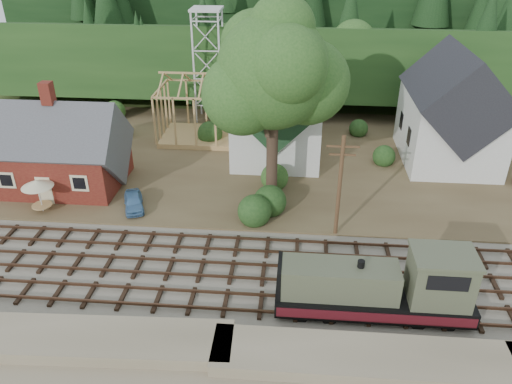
{
  "coord_description": "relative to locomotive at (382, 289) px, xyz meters",
  "views": [
    {
      "loc": [
        3.84,
        -25.83,
        20.61
      ],
      "look_at": [
        1.08,
        6.0,
        3.0
      ],
      "focal_mm": 35.0,
      "sensor_mm": 36.0,
      "label": 1
    }
  ],
  "objects": [
    {
      "name": "lattice_tower",
      "position": [
        -15.1,
        31.0,
        8.03
      ],
      "size": [
        3.2,
        3.2,
        12.12
      ],
      "color": "silver",
      "rests_on": "village_flat"
    },
    {
      "name": "ground",
      "position": [
        -9.1,
        3.0,
        -2.0
      ],
      "size": [
        140.0,
        140.0,
        0.0
      ],
      "primitive_type": "plane",
      "color": "#384C1E",
      "rests_on": "ground"
    },
    {
      "name": "patio_set",
      "position": [
        -24.96,
        9.4,
        0.6
      ],
      "size": [
        2.42,
        2.42,
        2.7
      ],
      "color": "silver",
      "rests_on": "village_flat"
    },
    {
      "name": "timber_frame",
      "position": [
        -15.1,
        25.0,
        1.27
      ],
      "size": [
        8.2,
        6.2,
        6.99
      ],
      "color": "tan",
      "rests_on": "village_flat"
    },
    {
      "name": "village_flat",
      "position": [
        -9.1,
        21.0,
        -1.85
      ],
      "size": [
        64.0,
        26.0,
        0.3
      ],
      "primitive_type": "cube",
      "color": "brown",
      "rests_on": "ground"
    },
    {
      "name": "hillside",
      "position": [
        -9.1,
        45.0,
        -2.0
      ],
      "size": [
        70.0,
        28.96,
        12.74
      ],
      "primitive_type": "cube",
      "rotation": [
        -0.17,
        0.0,
        0.0
      ],
      "color": "#1E3F19",
      "rests_on": "ground"
    },
    {
      "name": "telegraph_pole_near",
      "position": [
        -2.1,
        8.2,
        2.25
      ],
      "size": [
        2.2,
        0.28,
        8.0
      ],
      "color": "#4C331E",
      "rests_on": "ground"
    },
    {
      "name": "railroad_bed",
      "position": [
        -9.1,
        3.0,
        -1.92
      ],
      "size": [
        64.0,
        11.0,
        0.16
      ],
      "primitive_type": "cube",
      "color": "#726B5B",
      "rests_on": "ground"
    },
    {
      "name": "depot",
      "position": [
        -25.1,
        14.0,
        1.21
      ],
      "size": [
        10.8,
        7.41,
        9.0
      ],
      "color": "#5A1614",
      "rests_on": "village_flat"
    },
    {
      "name": "ridge",
      "position": [
        -9.1,
        61.0,
        -2.0
      ],
      "size": [
        80.0,
        20.0,
        12.0
      ],
      "primitive_type": "cube",
      "color": "black",
      "rests_on": "ground"
    },
    {
      "name": "farmhouse",
      "position": [
        8.9,
        22.0,
        2.87
      ],
      "size": [
        8.4,
        10.8,
        10.6
      ],
      "color": "silver",
      "rests_on": "village_flat"
    },
    {
      "name": "locomotive",
      "position": [
        0.0,
        0.0,
        0.0
      ],
      "size": [
        11.09,
        2.77,
        4.46
      ],
      "color": "black",
      "rests_on": "railroad_bed"
    },
    {
      "name": "car_blue",
      "position": [
        -17.88,
        10.39,
        -1.09
      ],
      "size": [
        2.58,
        3.85,
        1.22
      ],
      "primitive_type": "imported",
      "rotation": [
        0.0,
        0.0,
        0.35
      ],
      "color": "#5384B2",
      "rests_on": "village_flat"
    },
    {
      "name": "church",
      "position": [
        -7.1,
        22.68,
        3.18
      ],
      "size": [
        8.4,
        15.17,
        13.0
      ],
      "color": "silver",
      "rests_on": "village_flat"
    },
    {
      "name": "embankment",
      "position": [
        -9.1,
        -5.5,
        -2.0
      ],
      "size": [
        64.0,
        5.0,
        1.6
      ],
      "primitive_type": "cube",
      "color": "#7F7259",
      "rests_on": "ground"
    },
    {
      "name": "big_tree",
      "position": [
        -6.94,
        13.08,
        8.22
      ],
      "size": [
        10.9,
        8.4,
        14.7
      ],
      "color": "#38281E",
      "rests_on": "village_flat"
    }
  ]
}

